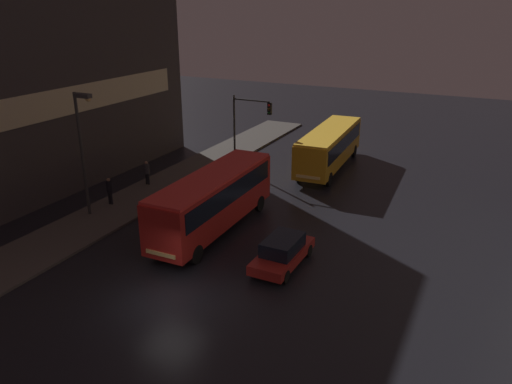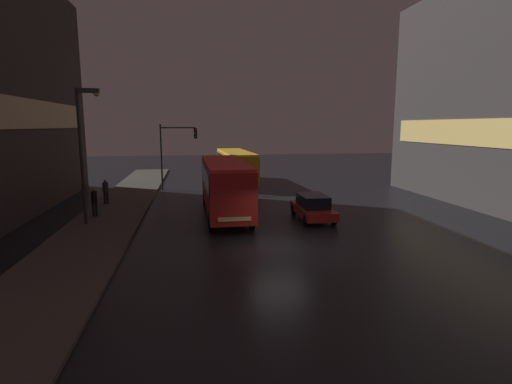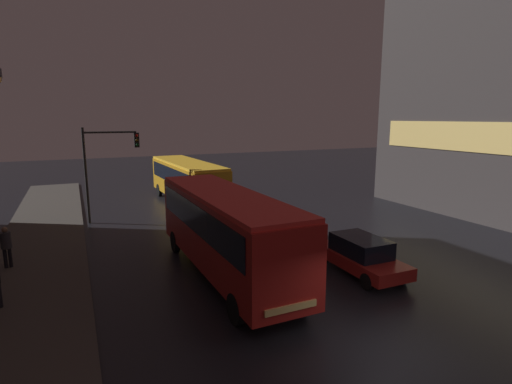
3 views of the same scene
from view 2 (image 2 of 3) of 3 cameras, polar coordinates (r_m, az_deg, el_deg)
The scene contains 9 objects.
ground_plane at distance 18.86m, azimuth 3.29°, elevation -7.89°, with size 120.00×120.00×0.00m, color black.
sidewalk_left at distance 28.61m, azimuth -19.13°, elevation -2.24°, with size 4.00×48.00×0.15m.
bus_near at distance 25.09m, azimuth -4.50°, elevation 1.40°, with size 2.62×10.43×3.44m.
bus_far at distance 39.17m, azimuth -2.88°, elevation 4.07°, with size 3.04×10.84×3.15m.
car_taxi at distance 24.33m, azimuth 8.11°, elevation -2.13°, with size 1.89×4.39×1.51m.
pedestrian_near at distance 26.09m, azimuth -22.11°, elevation -1.02°, with size 0.49×0.49×1.77m.
pedestrian_mid at distance 30.03m, azimuth -20.70°, elevation 0.38°, with size 0.52×0.52×1.74m.
traffic_light_main at distance 35.97m, azimuth -11.59°, elevation 6.55°, with size 3.26×0.35×5.75m.
street_lamp_sidewalk at distance 23.91m, azimuth -23.30°, elevation 7.50°, with size 1.25×0.36×7.48m.
Camera 2 is at (-3.85, -17.59, 5.63)m, focal length 28.00 mm.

